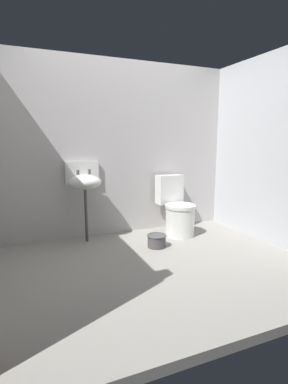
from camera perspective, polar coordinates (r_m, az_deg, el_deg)
The scene contains 6 objects.
ground_plane at distance 3.14m, azimuth 1.99°, elevation -14.23°, with size 3.49×2.61×0.08m, color gray.
wall_back at distance 3.94m, azimuth -4.96°, elevation 8.33°, with size 3.49×0.10×2.27m, color #BEB9B9.
wall_right at distance 3.89m, azimuth 23.52°, elevation 7.52°, with size 0.10×2.41×2.27m, color #B9BBBF.
toilet_near_wall at distance 3.96m, azimuth 6.42°, elevation -3.62°, with size 0.41×0.60×0.78m.
sink at distance 3.64m, azimuth -11.55°, elevation 1.99°, with size 0.42×0.35×0.99m.
bucket at distance 3.52m, azimuth 2.50°, elevation -9.45°, with size 0.23×0.23×0.15m.
Camera 1 is at (-1.20, -2.60, 1.26)m, focal length 27.29 mm.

